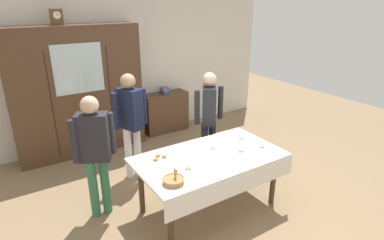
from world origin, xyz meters
The scene contains 20 objects.
ground_plane centered at (0.00, 0.00, 0.00)m, with size 12.00×12.00×0.00m, color #846B4C.
back_wall centered at (0.00, 2.65, 1.35)m, with size 6.40×0.10×2.70m, color silver.
dining_table centered at (0.00, -0.24, 0.66)m, with size 1.82×1.04×0.75m.
wall_cabinet centered at (-0.90, 2.35, 1.10)m, with size 2.14×0.46×2.19m.
mantel_clock centered at (-1.07, 2.35, 2.32)m, with size 0.18×0.11×0.24m.
bookshelf_low centered at (0.77, 2.41, 0.40)m, with size 0.91×0.35×0.80m.
book_stack centered at (0.77, 2.41, 0.86)m, with size 0.15×0.21×0.12m.
tea_cup_far_left centered at (0.17, -0.04, 0.78)m, with size 0.13×0.13×0.06m.
tea_cup_far_right centered at (0.42, -0.31, 0.78)m, with size 0.13×0.13×0.06m.
tea_cup_mid_left centered at (0.69, -0.01, 0.78)m, with size 0.13×0.13×0.06m.
tea_cup_center centered at (-0.38, -0.32, 0.78)m, with size 0.13×0.13×0.06m.
tea_cup_back_edge centered at (0.73, -0.37, 0.78)m, with size 0.13×0.13×0.06m.
bread_basket centered at (-0.68, -0.49, 0.79)m, with size 0.24×0.24×0.16m.
pastry_plate centered at (-0.56, 0.06, 0.77)m, with size 0.28×0.28×0.05m.
spoon_far_left centered at (0.14, -0.49, 0.76)m, with size 0.12×0.02×0.01m.
spoon_near_left centered at (0.34, 0.08, 0.76)m, with size 0.12×0.02×0.01m.
spoon_mid_left centered at (0.02, 0.02, 0.76)m, with size 0.12×0.02×0.01m.
person_behind_table_right centered at (-0.49, 1.09, 0.97)m, with size 0.52×0.41×1.61m.
person_near_right_end centered at (0.62, 0.68, 0.95)m, with size 0.52×0.41×1.57m.
person_behind_table_left centered at (-1.22, 0.44, 0.95)m, with size 0.52×0.34×1.56m.
Camera 1 is at (-2.07, -3.01, 2.57)m, focal length 29.51 mm.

